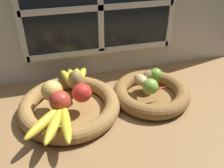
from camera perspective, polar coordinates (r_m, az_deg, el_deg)
ground_plane at (r=95.28cm, az=1.50°, el=-6.56°), size 140.00×90.00×3.00cm
back_wall at (r=106.91cm, az=-2.92°, el=15.99°), size 140.00×4.60×55.00cm
fruit_bowl_left at (r=92.77cm, az=-9.75°, el=-5.07°), size 37.26×37.26×5.74cm
fruit_bowl_right at (r=99.39cm, az=9.06°, el=-2.08°), size 30.49×30.49×5.74cm
apple_red_right at (r=87.60cm, az=-6.96°, el=-2.03°), size 7.00×7.00×7.00cm
apple_red_front at (r=84.79cm, az=-11.94°, el=-3.82°), size 7.24×7.24×7.24cm
apple_golden_left at (r=89.95cm, az=-13.73°, el=-1.52°), size 7.69×7.69×7.69cm
pear_brown at (r=93.17cm, az=-8.33°, el=0.73°), size 8.05×8.27×8.38cm
banana_bunch_front at (r=79.99cm, az=-12.91°, el=-8.43°), size 15.25×19.98×3.22cm
banana_bunch_back at (r=100.04cm, az=-8.73°, el=1.36°), size 13.27×18.08×3.10cm
potato_oblong at (r=97.50cm, az=6.73°, el=0.94°), size 5.86×7.92×4.01cm
potato_back at (r=100.59cm, az=9.41°, el=1.99°), size 8.77×7.41×4.60cm
lime_near at (r=92.15cm, az=8.83°, el=-0.59°), size 6.05×6.05×6.05cm
lime_far at (r=100.37cm, az=10.09°, el=2.11°), size 5.41×5.41×5.41cm
chili_pepper at (r=95.24cm, az=10.22°, el=-1.08°), size 10.62×3.21×1.72cm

